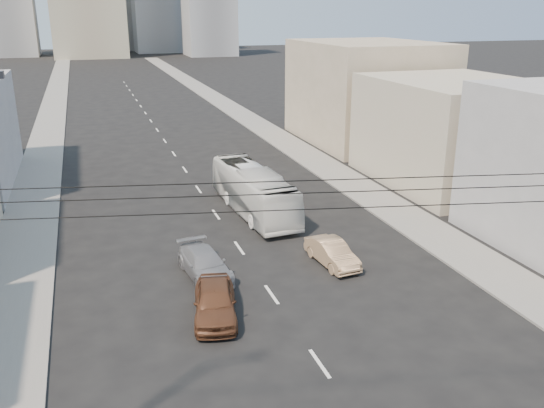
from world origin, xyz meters
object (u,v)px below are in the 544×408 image
sedan_tan (332,253)px  sedan_brown (215,301)px  city_bus (254,191)px  sedan_grey (205,264)px

sedan_tan → sedan_brown: bearing=-159.2°
city_bus → sedan_grey: city_bus is taller
city_bus → sedan_grey: (-5.16, -8.68, -0.84)m
sedan_brown → sedan_grey: 4.29m
sedan_brown → sedan_grey: bearing=95.8°
sedan_tan → sedan_grey: bearing=168.6°
sedan_tan → sedan_grey: sedan_grey is taller
city_bus → sedan_tan: size_ratio=2.72×
sedan_tan → sedan_grey: 6.81m
sedan_brown → sedan_grey: (0.43, 4.27, -0.10)m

